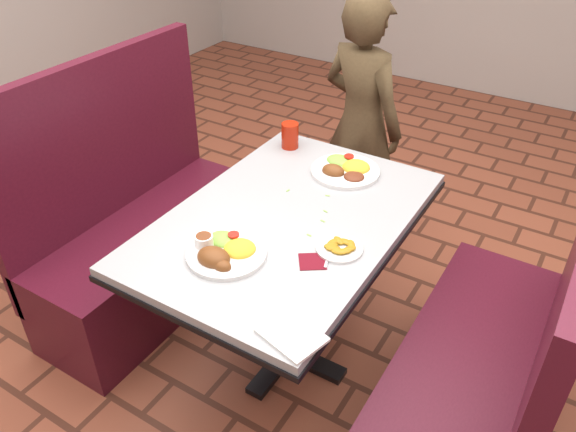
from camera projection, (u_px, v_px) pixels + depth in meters
The scene contains 14 objects.
dining_table at pixel (288, 237), 2.15m from camera, with size 0.81×1.21×0.75m.
booth_bench_left at pixel (146, 239), 2.68m from camera, with size 0.47×1.20×1.17m.
booth_bench_right at pixel (480, 381), 1.99m from camera, with size 0.47×1.20×1.17m.
diner_person at pixel (361, 124), 2.92m from camera, with size 0.49×0.32×1.35m, color brown.
near_dinner_plate at pixel (224, 249), 1.88m from camera, with size 0.27×0.27×0.08m.
far_dinner_plate at pixel (346, 167), 2.35m from camera, with size 0.29×0.29×0.07m.
plantain_plate at pixel (339, 247), 1.92m from camera, with size 0.16×0.16×0.02m.
maroon_napkin at pixel (312, 261), 1.87m from camera, with size 0.09×0.09×0.00m, color maroon.
spoon_utensil at pixel (328, 257), 1.89m from camera, with size 0.01×0.12×0.00m, color silver.
red_tumbler at pixel (290, 135), 2.52m from camera, with size 0.08×0.08×0.12m, color #B11E0B.
paper_napkin at pixel (292, 335), 1.59m from camera, with size 0.18×0.13×0.01m, color white.
knife_utensil at pixel (227, 257), 1.88m from camera, with size 0.01×0.15×0.00m, color silver.
fork_utensil at pixel (204, 251), 1.90m from camera, with size 0.01×0.15×0.00m, color silver.
lettuce_shreds at pixel (305, 211), 2.12m from camera, with size 0.28×0.32×0.00m, color #80AE45, non-canonical shape.
Camera 1 is at (0.90, -1.47, 1.94)m, focal length 35.00 mm.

